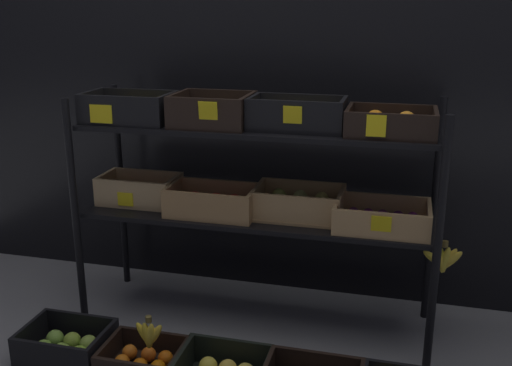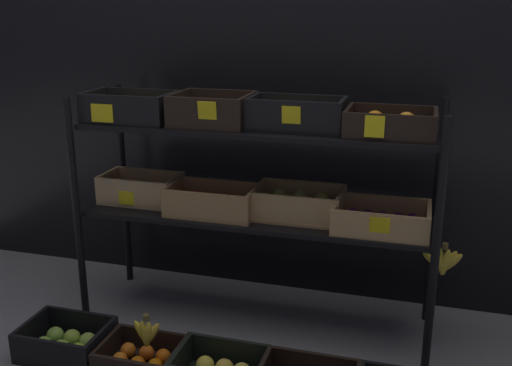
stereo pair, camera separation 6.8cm
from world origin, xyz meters
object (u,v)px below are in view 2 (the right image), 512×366
Objects in this scene: display_rack at (255,169)px; crate_ground_apple_green at (66,343)px; banana_bunch_loose at (146,333)px; crate_ground_tangerine at (141,359)px.

display_rack is 4.72× the size of crate_ground_apple_green.
crate_ground_apple_green is 2.52× the size of banana_bunch_loose.
display_rack is 0.78m from banana_bunch_loose.
banana_bunch_loose is at bearing -1.88° from crate_ground_apple_green.
crate_ground_apple_green is 0.34m from crate_ground_tangerine.
crate_ground_apple_green is 1.10× the size of crate_ground_tangerine.
crate_ground_tangerine is at bearing 168.27° from banana_bunch_loose.
crate_ground_tangerine is at bearing -125.59° from display_rack.
display_rack reaches higher than crate_ground_tangerine.
display_rack is at bearing 54.41° from crate_ground_tangerine.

